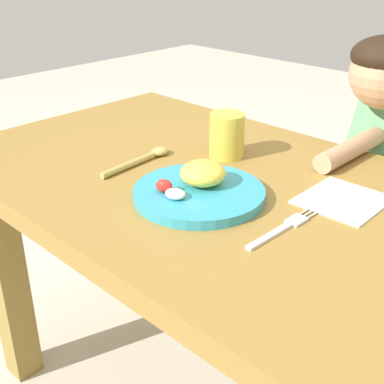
{
  "coord_description": "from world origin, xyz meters",
  "views": [
    {
      "loc": [
        0.65,
        -0.76,
        1.18
      ],
      "look_at": [
        0.02,
        -0.11,
        0.74
      ],
      "focal_mm": 48.34,
      "sensor_mm": 36.0,
      "label": 1
    }
  ],
  "objects_px": {
    "fork": "(283,228)",
    "spoon": "(144,158)",
    "plate": "(199,189)",
    "drinking_cup": "(227,135)",
    "person": "(375,193)"
  },
  "relations": [
    {
      "from": "drinking_cup",
      "to": "spoon",
      "type": "bearing_deg",
      "value": -125.73
    },
    {
      "from": "plate",
      "to": "person",
      "type": "distance_m",
      "value": 0.61
    },
    {
      "from": "fork",
      "to": "drinking_cup",
      "type": "xyz_separation_m",
      "value": [
        -0.3,
        0.19,
        0.05
      ]
    },
    {
      "from": "spoon",
      "to": "person",
      "type": "bearing_deg",
      "value": -36.46
    },
    {
      "from": "fork",
      "to": "drinking_cup",
      "type": "relative_size",
      "value": 1.85
    },
    {
      "from": "fork",
      "to": "spoon",
      "type": "distance_m",
      "value": 0.42
    },
    {
      "from": "fork",
      "to": "person",
      "type": "bearing_deg",
      "value": 9.45
    },
    {
      "from": "fork",
      "to": "person",
      "type": "xyz_separation_m",
      "value": [
        -0.08,
        0.57,
        -0.16
      ]
    },
    {
      "from": "fork",
      "to": "drinking_cup",
      "type": "height_order",
      "value": "drinking_cup"
    },
    {
      "from": "fork",
      "to": "spoon",
      "type": "relative_size",
      "value": 0.93
    },
    {
      "from": "plate",
      "to": "spoon",
      "type": "distance_m",
      "value": 0.22
    },
    {
      "from": "plate",
      "to": "drinking_cup",
      "type": "distance_m",
      "value": 0.23
    },
    {
      "from": "drinking_cup",
      "to": "fork",
      "type": "bearing_deg",
      "value": -32.84
    },
    {
      "from": "plate",
      "to": "drinking_cup",
      "type": "height_order",
      "value": "drinking_cup"
    },
    {
      "from": "plate",
      "to": "drinking_cup",
      "type": "bearing_deg",
      "value": 116.87
    }
  ]
}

